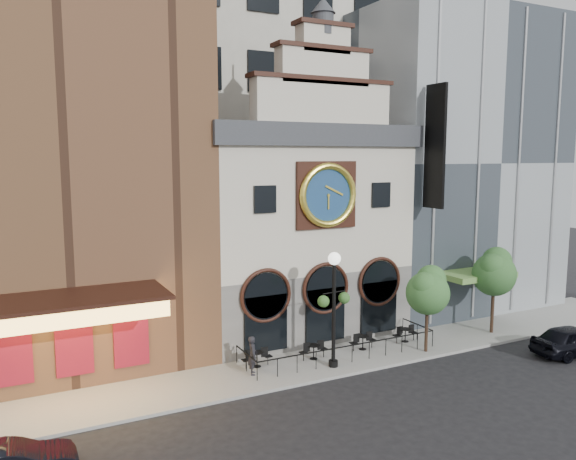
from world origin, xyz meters
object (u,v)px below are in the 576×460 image
Objects in this scene: bistro_0 at (257,358)px; tree_right at (494,271)px; bistro_2 at (363,341)px; pedestrian at (253,355)px; bistro_3 at (405,334)px; lamppost at (334,296)px; tree_left at (428,289)px; car_right at (574,340)px; bistro_1 at (314,350)px.

tree_right reaches higher than bistro_0.
bistro_0 is 6.18m from bistro_2.
pedestrian reaches higher than bistro_0.
bistro_2 is at bearing 179.54° from bistro_3.
bistro_0 is 4.94m from lamppost.
bistro_0 is at bearing 149.18° from lamppost.
bistro_0 is at bearing -18.45° from pedestrian.
tree_left is (9.66, -1.26, 2.47)m from pedestrian.
tree_left reaches higher than bistro_0.
pedestrian is at bearing 79.79° from car_right.
pedestrian reaches higher than bistro_3.
lamppost reaches higher than tree_left.
tree_left is (-6.94, 3.73, 2.75)m from car_right.
bistro_2 is (3.11, 0.07, 0.00)m from bistro_1.
tree_left is (6.03, -1.69, 2.95)m from bistro_1.
bistro_2 is 1.00× the size of bistro_3.
bistro_0 is 9.06m from bistro_3.
tree_right is (5.75, -0.93, 3.27)m from bistro_3.
bistro_2 is at bearing -68.09° from pedestrian.
tree_right is at bearing 7.98° from tree_left.
car_right is (6.98, -5.47, 0.20)m from bistro_3.
bistro_2 is 2.88m from bistro_3.
bistro_0 is at bearing 76.74° from car_right.
bistro_1 is 14.06m from car_right.
car_right reaches higher than bistro_1.
pedestrian is at bearing 178.28° from tree_right.
bistro_1 is 1.00× the size of bistro_3.
bistro_1 is at bearing 164.37° from tree_left.
car_right is (12.98, -5.42, 0.20)m from bistro_1.
bistro_1 and bistro_3 have the same top height.
bistro_1 is at bearing -179.57° from bistro_3.
bistro_3 is 0.31× the size of tree_right.
bistro_1 is 0.27× the size of lamppost.
lamppost is 5.67m from tree_left.
car_right is 5.61m from tree_right.
lamppost is 1.14× the size of tree_right.
tree_left is 0.91× the size of tree_right.
pedestrian is at bearing 162.56° from lamppost.
tree_left reaches higher than pedestrian.
lamppost is at bearing 78.56° from car_right.
car_right is at bearing -74.84° from tree_right.
pedestrian is 10.05m from tree_left.
pedestrian is (-9.62, -0.47, 0.48)m from bistro_3.
lamppost is (-5.62, -1.38, 3.13)m from bistro_3.
bistro_0 is 1.00× the size of bistro_3.
bistro_2 is 0.33× the size of car_right.
lamppost is (4.00, -0.91, 2.65)m from pedestrian.
bistro_1 is 0.34× the size of tree_left.
bistro_0 is at bearing 167.34° from tree_left.
car_right is (16.03, -5.77, 0.20)m from bistro_0.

